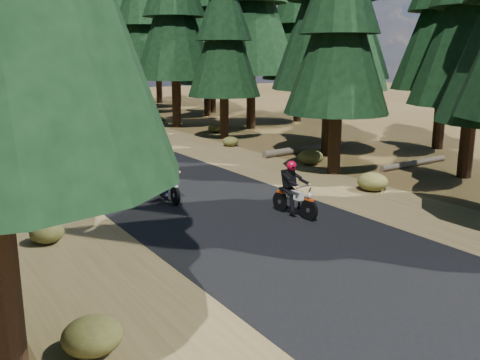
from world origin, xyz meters
The scene contains 9 objects.
ground centered at (0.00, 0.00, 0.00)m, with size 120.00×120.00×0.00m, color #473619.
road centered at (0.00, 5.00, 0.01)m, with size 6.00×100.00×0.01m, color black.
shoulder_l centered at (-4.60, 5.00, 0.00)m, with size 3.20×100.00×0.01m, color brown.
shoulder_r centered at (4.60, 5.00, 0.00)m, with size 3.20×100.00×0.01m, color brown.
log_near centered at (8.00, 8.58, 0.16)m, with size 0.32×0.32×4.86m, color #4C4233.
log_far centered at (9.72, 3.79, 0.12)m, with size 0.24×0.24×3.82m, color #4C4233.
understory_shrubs centered at (1.21, 6.54, 0.27)m, with size 16.58×30.83×0.62m.
rider_lead centered at (1.44, 0.96, 0.51)m, with size 0.72×1.76×1.53m.
rider_follow centered at (-0.83, 4.28, 0.52)m, with size 0.64×1.78×1.56m.
Camera 1 is at (-7.43, -10.23, 4.36)m, focal length 40.00 mm.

